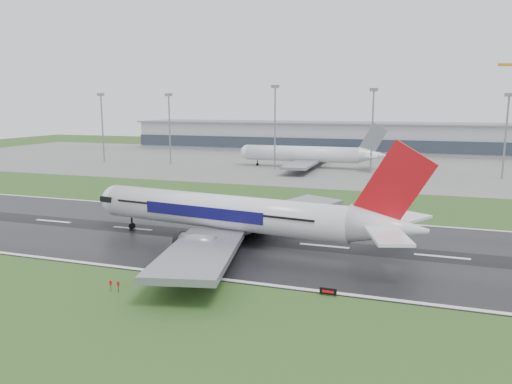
% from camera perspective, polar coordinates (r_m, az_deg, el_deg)
% --- Properties ---
extents(ground, '(520.00, 520.00, 0.00)m').
position_cam_1_polar(ground, '(95.41, -3.98, -5.25)').
color(ground, '#284B1B').
rests_on(ground, ground).
extents(runway, '(400.00, 45.00, 0.10)m').
position_cam_1_polar(runway, '(95.40, -3.98, -5.22)').
color(runway, black).
rests_on(runway, ground).
extents(apron, '(400.00, 130.00, 0.08)m').
position_cam_1_polar(apron, '(214.37, 8.90, 3.27)').
color(apron, slate).
rests_on(apron, ground).
extents(terminal, '(240.00, 36.00, 15.00)m').
position_cam_1_polar(terminal, '(272.80, 11.09, 6.23)').
color(terminal, '#9A9EA5').
rests_on(terminal, ground).
extents(main_airliner, '(71.79, 69.13, 19.06)m').
position_cam_1_polar(main_airliner, '(88.13, -1.61, -0.10)').
color(main_airliner, white).
rests_on(main_airliner, runway).
extents(parked_airliner, '(61.01, 56.88, 17.73)m').
position_cam_1_polar(parked_airliner, '(198.96, 6.07, 5.39)').
color(parked_airliner, silver).
rests_on(parked_airliner, apron).
extents(runway_sign, '(2.31, 0.69, 1.04)m').
position_cam_1_polar(runway_sign, '(67.72, 8.40, -11.44)').
color(runway_sign, black).
rests_on(runway_sign, ground).
extents(floodmast_0, '(0.64, 0.64, 29.03)m').
position_cam_1_polar(floodmast_0, '(228.39, -17.44, 6.99)').
color(floodmast_0, gray).
rests_on(floodmast_0, ground).
extents(floodmast_1, '(0.64, 0.64, 28.73)m').
position_cam_1_polar(floodmast_1, '(210.66, -10.03, 7.03)').
color(floodmast_1, gray).
rests_on(floodmast_1, ground).
extents(floodmast_2, '(0.64, 0.64, 31.56)m').
position_cam_1_polar(floodmast_2, '(192.91, 2.22, 7.32)').
color(floodmast_2, gray).
rests_on(floodmast_2, ground).
extents(floodmast_3, '(0.64, 0.64, 30.03)m').
position_cam_1_polar(floodmast_3, '(185.96, 13.38, 6.72)').
color(floodmast_3, gray).
rests_on(floodmast_3, ground).
extents(floodmast_4, '(0.64, 0.64, 27.91)m').
position_cam_1_polar(floodmast_4, '(187.28, 27.06, 5.58)').
color(floodmast_4, gray).
rests_on(floodmast_4, ground).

